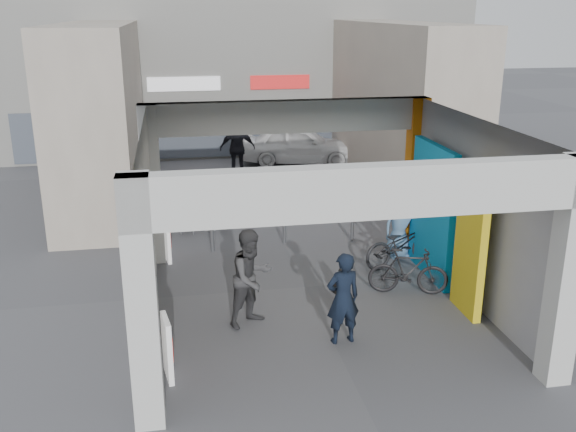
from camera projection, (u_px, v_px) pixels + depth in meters
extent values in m
plane|color=#505054|center=(306.00, 287.00, 13.03)|extent=(90.00, 90.00, 0.00)
cube|color=beige|center=(142.00, 306.00, 8.24)|extent=(0.40, 0.40, 3.50)
cube|color=beige|center=(152.00, 185.00, 13.85)|extent=(0.40, 0.40, 3.50)
cube|color=beige|center=(566.00, 273.00, 9.25)|extent=(0.40, 0.40, 3.50)
cube|color=#C9670B|center=(415.00, 173.00, 14.87)|extent=(0.40, 0.40, 3.50)
plane|color=silver|center=(148.00, 230.00, 11.04)|extent=(0.00, 6.40, 6.40)
plane|color=#9D9DA2|center=(473.00, 212.00, 12.06)|extent=(0.00, 6.40, 6.40)
cube|color=#0C87C0|center=(432.00, 211.00, 13.24)|extent=(0.15, 2.00, 2.80)
cube|color=yellow|center=(471.00, 241.00, 11.56)|extent=(0.15, 1.00, 2.80)
plane|color=#B9B8B4|center=(319.00, 124.00, 11.01)|extent=(6.40, 6.40, 0.00)
cube|color=beige|center=(288.00, 116.00, 13.97)|extent=(6.40, 0.30, 0.70)
cube|color=beige|center=(372.00, 191.00, 8.26)|extent=(6.40, 0.30, 0.70)
cube|color=white|center=(286.00, 117.00, 14.15)|extent=(4.20, 0.05, 0.55)
cube|color=silver|center=(233.00, 46.00, 24.89)|extent=(18.00, 4.00, 8.00)
cube|color=#515966|center=(241.00, 132.00, 23.90)|extent=(16.20, 0.06, 1.80)
cube|color=white|center=(184.00, 84.00, 23.01)|extent=(2.60, 0.06, 0.50)
cube|color=red|center=(280.00, 82.00, 23.61)|extent=(2.20, 0.06, 0.50)
cube|color=#B0A392|center=(101.00, 113.00, 18.51)|extent=(2.00, 9.00, 5.00)
cube|color=#B0A392|center=(398.00, 105.00, 20.04)|extent=(2.00, 9.00, 5.00)
cylinder|color=gray|center=(212.00, 231.00, 14.81)|extent=(0.09, 0.09, 0.99)
cylinder|color=gray|center=(284.00, 224.00, 15.31)|extent=(0.09, 0.09, 0.95)
cylinder|color=gray|center=(352.00, 223.00, 15.48)|extent=(0.09, 0.09, 0.88)
cube|color=white|center=(167.00, 348.00, 9.70)|extent=(0.17, 0.56, 1.00)
cube|color=red|center=(170.00, 345.00, 9.69)|extent=(0.10, 0.39, 0.40)
cube|color=white|center=(167.00, 239.00, 14.26)|extent=(0.17, 0.56, 1.00)
cube|color=red|center=(169.00, 237.00, 14.25)|extent=(0.10, 0.39, 0.40)
cylinder|color=#A4A4A9|center=(210.00, 215.00, 16.37)|extent=(0.06, 0.06, 0.73)
cylinder|color=#A4A4A9|center=(211.00, 228.00, 16.48)|extent=(0.45, 0.45, 0.02)
cylinder|color=#A4A4A9|center=(210.00, 201.00, 16.25)|extent=(0.71, 0.71, 0.05)
cube|color=#A4A4A9|center=(187.00, 224.00, 16.11)|extent=(0.39, 0.39, 0.46)
cube|color=#A4A4A9|center=(185.00, 205.00, 16.15)|extent=(0.39, 0.05, 0.46)
cube|color=#A4A4A9|center=(228.00, 213.00, 16.97)|extent=(0.39, 0.39, 0.46)
cube|color=#A4A4A9|center=(227.00, 195.00, 17.00)|extent=(0.39, 0.05, 0.46)
cube|color=#A4A4A9|center=(197.00, 214.00, 16.93)|extent=(0.39, 0.39, 0.46)
cube|color=#A4A4A9|center=(196.00, 195.00, 16.96)|extent=(0.39, 0.05, 0.46)
cube|color=black|center=(196.00, 200.00, 18.44)|extent=(1.09, 0.54, 0.27)
cube|color=#1A5D1F|center=(196.00, 197.00, 18.27)|extent=(0.91, 0.32, 0.16)
cube|color=#1A5D1F|center=(196.00, 189.00, 18.34)|extent=(0.91, 0.32, 0.16)
cube|color=#1A5D1F|center=(195.00, 182.00, 18.41)|extent=(0.91, 0.32, 0.16)
cube|color=#1A5D1F|center=(261.00, 183.00, 20.22)|extent=(0.52, 0.45, 0.28)
cube|color=#284A95|center=(261.00, 174.00, 20.13)|extent=(0.52, 0.45, 0.28)
cube|color=black|center=(340.00, 288.00, 12.70)|extent=(0.22, 0.30, 0.22)
cube|color=black|center=(342.00, 283.00, 12.54)|extent=(0.18, 0.15, 0.34)
cube|color=silver|center=(343.00, 286.00, 12.47)|extent=(0.14, 0.03, 0.32)
cylinder|color=silver|center=(340.00, 291.00, 12.51)|extent=(0.04, 0.04, 0.26)
cylinder|color=silver|center=(345.00, 291.00, 12.53)|extent=(0.04, 0.04, 0.26)
sphere|color=black|center=(343.00, 274.00, 12.46)|extent=(0.18, 0.18, 0.18)
cube|color=silver|center=(344.00, 276.00, 12.38)|extent=(0.07, 0.11, 0.06)
cone|color=black|center=(340.00, 269.00, 12.46)|extent=(0.07, 0.07, 0.07)
cone|color=black|center=(345.00, 269.00, 12.47)|extent=(0.07, 0.07, 0.07)
imported|color=black|center=(343.00, 298.00, 10.66)|extent=(0.63, 0.46, 1.61)
imported|color=#39393B|center=(251.00, 278.00, 11.27)|extent=(1.09, 1.04, 1.77)
imported|color=#51769D|center=(400.00, 225.00, 14.38)|extent=(0.83, 0.62, 1.54)
imported|color=black|center=(238.00, 148.00, 21.17)|extent=(1.18, 0.55, 1.98)
imported|color=black|center=(402.00, 244.00, 14.00)|extent=(2.01, 1.23, 1.00)
imported|color=black|center=(408.00, 271.00, 12.60)|extent=(1.62, 0.87, 0.94)
imported|color=silver|center=(299.00, 144.00, 23.17)|extent=(4.40, 2.49, 1.41)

